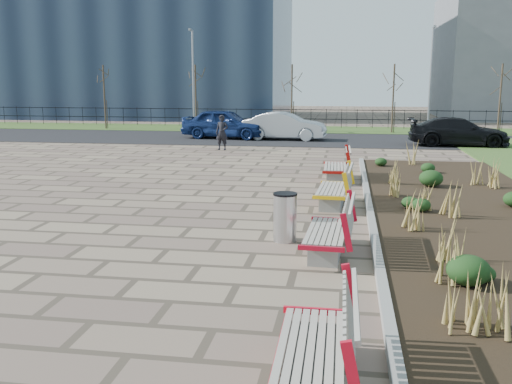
% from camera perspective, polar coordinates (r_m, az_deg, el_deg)
% --- Properties ---
extents(ground, '(120.00, 120.00, 0.00)m').
position_cam_1_polar(ground, '(9.56, -11.89, -8.52)').
color(ground, '#7D6B56').
rests_on(ground, ground).
extents(planting_bed, '(4.50, 18.00, 0.10)m').
position_cam_1_polar(planting_bed, '(14.06, 20.86, -2.41)').
color(planting_bed, black).
rests_on(planting_bed, ground).
extents(planting_curb, '(0.16, 18.00, 0.15)m').
position_cam_1_polar(planting_curb, '(13.76, 11.33, -2.07)').
color(planting_curb, gray).
rests_on(planting_curb, ground).
extents(grass_verge_far, '(80.00, 5.00, 0.04)m').
position_cam_1_polar(grass_verge_far, '(36.67, 3.78, 6.28)').
color(grass_verge_far, '#33511E').
rests_on(grass_verge_far, ground).
extents(road, '(80.00, 7.00, 0.02)m').
position_cam_1_polar(road, '(30.73, 2.76, 5.31)').
color(road, black).
rests_on(road, ground).
extents(bench_a, '(0.91, 2.11, 1.00)m').
position_cam_1_polar(bench_a, '(6.15, 5.50, -14.79)').
color(bench_a, red).
rests_on(bench_a, ground).
extents(bench_b, '(1.00, 2.14, 1.00)m').
position_cam_1_polar(bench_b, '(10.54, 7.07, -3.64)').
color(bench_b, '#B50C21').
rests_on(bench_b, ground).
extents(bench_c, '(1.02, 2.15, 1.00)m').
position_cam_1_polar(bench_c, '(14.60, 7.64, 0.53)').
color(bench_c, yellow).
rests_on(bench_c, ground).
extents(bench_d, '(0.94, 2.12, 1.00)m').
position_cam_1_polar(bench_d, '(18.32, 7.94, 2.70)').
color(bench_d, '#AF100B').
rests_on(bench_d, ground).
extents(litter_bin, '(0.46, 0.46, 0.96)m').
position_cam_1_polar(litter_bin, '(11.37, 2.91, -2.57)').
color(litter_bin, '#B2B2B7').
rests_on(litter_bin, ground).
extents(pedestrian, '(0.62, 0.45, 1.59)m').
position_cam_1_polar(pedestrian, '(26.03, -3.42, 5.96)').
color(pedestrian, black).
rests_on(pedestrian, ground).
extents(car_blue, '(4.82, 2.40, 1.58)m').
position_cam_1_polar(car_blue, '(31.01, -3.14, 6.84)').
color(car_blue, navy).
rests_on(car_blue, road).
extents(car_silver, '(4.43, 1.79, 1.43)m').
position_cam_1_polar(car_silver, '(30.32, 2.89, 6.61)').
color(car_silver, '#B0B4B8').
rests_on(car_silver, road).
extents(car_black, '(4.66, 1.90, 1.35)m').
position_cam_1_polar(car_black, '(29.11, 19.58, 5.70)').
color(car_black, black).
rests_on(car_black, road).
extents(tree_a, '(1.40, 1.40, 4.00)m').
position_cam_1_polar(tree_a, '(38.11, -14.92, 9.17)').
color(tree_a, '#4C3D2D').
rests_on(tree_a, grass_verge_far).
extents(tree_b, '(1.40, 1.40, 4.00)m').
position_cam_1_polar(tree_b, '(36.12, -6.05, 9.38)').
color(tree_b, '#4C3D2D').
rests_on(tree_b, grass_verge_far).
extents(tree_c, '(1.40, 1.40, 4.00)m').
position_cam_1_polar(tree_c, '(35.06, 3.60, 9.37)').
color(tree_c, '#4C3D2D').
rests_on(tree_c, grass_verge_far).
extents(tree_d, '(1.40, 1.40, 4.00)m').
position_cam_1_polar(tree_d, '(35.01, 13.55, 9.08)').
color(tree_d, '#4C3D2D').
rests_on(tree_d, grass_verge_far).
extents(tree_e, '(1.40, 1.40, 4.00)m').
position_cam_1_polar(tree_e, '(35.97, 23.22, 8.54)').
color(tree_e, '#4C3D2D').
rests_on(tree_e, grass_verge_far).
extents(lamp_west, '(0.24, 0.60, 6.00)m').
position_cam_1_polar(lamp_west, '(35.62, -6.29, 10.96)').
color(lamp_west, gray).
rests_on(lamp_west, grass_verge_far).
extents(lamp_east, '(0.24, 0.60, 6.00)m').
position_cam_1_polar(lamp_east, '(34.71, 17.04, 10.54)').
color(lamp_east, gray).
rests_on(lamp_east, grass_verge_far).
extents(railing_fence, '(44.00, 0.10, 1.20)m').
position_cam_1_polar(railing_fence, '(38.11, 4.00, 7.41)').
color(railing_fence, black).
rests_on(railing_fence, grass_verge_far).
extents(building_glass, '(40.00, 14.00, 15.00)m').
position_cam_1_polar(building_glass, '(54.76, -19.29, 15.18)').
color(building_glass, '#192338').
rests_on(building_glass, ground).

